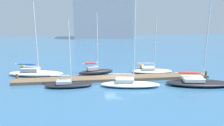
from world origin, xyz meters
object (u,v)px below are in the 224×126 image
mooring_buoy_orange (142,66)px  sailboat_1 (68,84)px  sailboat_4 (152,70)px  sailboat_5 (198,82)px  mooring_buoy_yellow (23,65)px  sailboat_2 (96,71)px  sailboat_0 (35,72)px  sailboat_3 (130,83)px  harbor_building_distant (103,16)px

mooring_buoy_orange → sailboat_1: bearing=-145.8°
sailboat_4 → sailboat_5: bearing=-51.6°
sailboat_5 → sailboat_4: bearing=132.7°
sailboat_5 → mooring_buoy_yellow: (-25.50, 12.59, -0.16)m
sailboat_2 → sailboat_4: (8.87, -0.23, -0.17)m
sailboat_0 → sailboat_2: sailboat_0 is taller
sailboat_3 → sailboat_5: bearing=5.3°
sailboat_5 → harbor_building_distant: (-8.01, 55.36, 7.60)m
sailboat_1 → sailboat_2: sailboat_2 is taller
sailboat_4 → harbor_building_distant: 49.48m
harbor_building_distant → sailboat_0: bearing=-106.5°
sailboat_1 → mooring_buoy_orange: (11.80, 8.01, -0.05)m
sailboat_5 → mooring_buoy_yellow: size_ratio=18.01×
sailboat_4 → mooring_buoy_yellow: (-21.21, 5.96, -0.04)m
mooring_buoy_yellow → sailboat_2: bearing=-24.9°
sailboat_4 → sailboat_5: 7.90m
sailboat_5 → mooring_buoy_yellow: 28.44m
sailboat_4 → mooring_buoy_yellow: bearing=169.8°
sailboat_0 → sailboat_3: sailboat_3 is taller
sailboat_4 → mooring_buoy_yellow: 22.03m
sailboat_4 → sailboat_1: bearing=-151.9°
sailboat_1 → harbor_building_distant: (8.91, 54.00, 7.71)m
sailboat_0 → harbor_building_distant: (14.25, 48.22, 7.59)m
sailboat_1 → sailboat_3: 7.91m
mooring_buoy_orange → harbor_building_distant: harbor_building_distant is taller
sailboat_0 → harbor_building_distant: harbor_building_distant is taller
sailboat_2 → sailboat_4: 8.88m
sailboat_1 → sailboat_4: 13.68m
sailboat_2 → sailboat_5: sailboat_5 is taller
sailboat_1 → sailboat_3: bearing=-6.1°
sailboat_1 → mooring_buoy_orange: bearing=34.1°
sailboat_1 → sailboat_5: (16.92, -1.36, 0.11)m
sailboat_0 → mooring_buoy_orange: sailboat_0 is taller
sailboat_3 → sailboat_4: sailboat_3 is taller
sailboat_2 → sailboat_3: size_ratio=0.79×
mooring_buoy_yellow → harbor_building_distant: bearing=67.8°
sailboat_0 → sailboat_4: 17.98m
sailboat_0 → harbor_building_distant: size_ratio=0.51×
mooring_buoy_orange → sailboat_0: bearing=-172.6°
sailboat_4 → sailboat_5: (4.29, -6.63, 0.11)m
sailboat_2 → harbor_building_distant: size_ratio=0.44×
sailboat_4 → mooring_buoy_yellow: sailboat_4 is taller
sailboat_3 → mooring_buoy_orange: (3.93, 8.84, -0.14)m
sailboat_1 → mooring_buoy_yellow: 14.13m
sailboat_3 → sailboat_4: size_ratio=1.33×
mooring_buoy_yellow → harbor_building_distant: harbor_building_distant is taller
sailboat_4 → harbor_building_distant: harbor_building_distant is taller
sailboat_0 → mooring_buoy_yellow: 6.34m
sailboat_3 → sailboat_4: 7.74m
sailboat_0 → sailboat_1: sailboat_0 is taller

